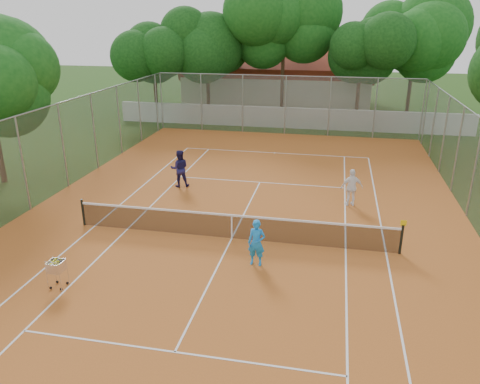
% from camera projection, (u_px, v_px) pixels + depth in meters
% --- Properties ---
extents(ground, '(120.00, 120.00, 0.00)m').
position_uv_depth(ground, '(232.00, 239.00, 17.26)').
color(ground, '#1C3A0F').
rests_on(ground, ground).
extents(court_pad, '(18.00, 34.00, 0.02)m').
position_uv_depth(court_pad, '(232.00, 239.00, 17.26)').
color(court_pad, '#B35E22').
rests_on(court_pad, ground).
extents(court_lines, '(10.98, 23.78, 0.01)m').
position_uv_depth(court_lines, '(232.00, 238.00, 17.25)').
color(court_lines, white).
rests_on(court_lines, court_pad).
extents(tennis_net, '(11.88, 0.10, 0.98)m').
position_uv_depth(tennis_net, '(232.00, 226.00, 17.08)').
color(tennis_net, black).
rests_on(tennis_net, court_pad).
extents(perimeter_fence, '(18.00, 34.00, 4.00)m').
position_uv_depth(perimeter_fence, '(231.00, 188.00, 16.56)').
color(perimeter_fence, slate).
rests_on(perimeter_fence, ground).
extents(boundary_wall, '(26.00, 0.30, 1.50)m').
position_uv_depth(boundary_wall, '(288.00, 118.00, 34.43)').
color(boundary_wall, white).
rests_on(boundary_wall, ground).
extents(clubhouse, '(16.40, 9.00, 4.40)m').
position_uv_depth(clubhouse, '(278.00, 80.00, 43.48)').
color(clubhouse, beige).
rests_on(clubhouse, ground).
extents(tropical_trees, '(29.00, 19.00, 10.00)m').
position_uv_depth(tropical_trees, '(294.00, 55.00, 35.70)').
color(tropical_trees, '#0E380F').
rests_on(tropical_trees, ground).
extents(player_near, '(0.59, 0.41, 1.57)m').
position_uv_depth(player_near, '(257.00, 243.00, 15.18)').
color(player_near, '#1B88E8').
rests_on(player_near, court_pad).
extents(player_far_left, '(1.05, 0.93, 1.79)m').
position_uv_depth(player_far_left, '(180.00, 168.00, 22.29)').
color(player_far_left, '#1D194C').
rests_on(player_far_left, court_pad).
extents(player_far_right, '(1.03, 0.63, 1.63)m').
position_uv_depth(player_far_right, '(352.00, 187.00, 20.03)').
color(player_far_right, white).
rests_on(player_far_right, court_pad).
extents(ball_hopper, '(0.58, 0.58, 0.96)m').
position_uv_depth(ball_hopper, '(57.00, 273.00, 13.97)').
color(ball_hopper, silver).
rests_on(ball_hopper, court_pad).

